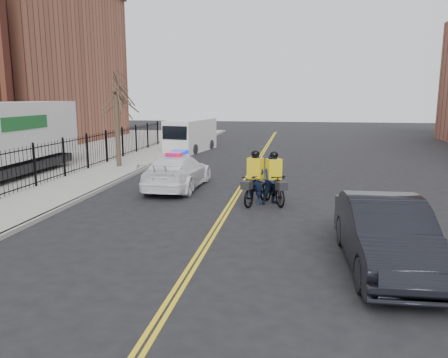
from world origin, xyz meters
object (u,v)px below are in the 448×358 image
object	(u,v)px
police_cruiser	(178,172)
cyclist_far	(274,183)
cyclist_near	(255,185)
cargo_van	(190,136)
dark_sedan	(386,234)

from	to	relation	value
police_cruiser	cyclist_far	size ratio (longest dim) A/B	2.55
cyclist_far	police_cruiser	bearing A→B (deg)	125.92
cyclist_near	cargo_van	bearing A→B (deg)	131.24
cyclist_near	dark_sedan	bearing A→B (deg)	-38.79
dark_sedan	cyclist_near	bearing A→B (deg)	119.71
police_cruiser	cyclist_far	world-z (taller)	cyclist_far
cargo_van	cyclist_near	bearing A→B (deg)	-58.01
police_cruiser	cargo_van	size ratio (longest dim) A/B	0.89
police_cruiser	cyclist_near	world-z (taller)	cyclist_near
dark_sedan	cyclist_near	size ratio (longest dim) A/B	2.28
cargo_van	cyclist_far	size ratio (longest dim) A/B	2.85
dark_sedan	cyclist_near	distance (m)	6.94
police_cruiser	dark_sedan	distance (m)	11.04
police_cruiser	cyclist_far	xyz separation A→B (m)	(4.41, -2.24, 0.05)
cargo_van	cyclist_near	xyz separation A→B (m)	(6.43, -15.76, -0.43)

